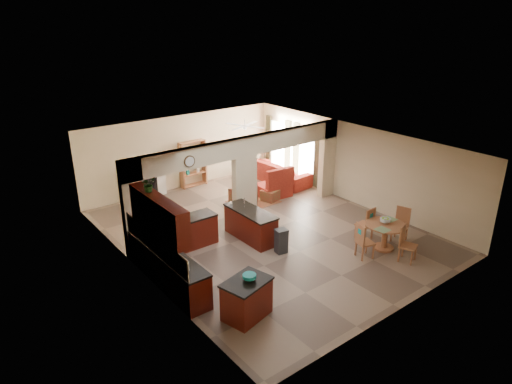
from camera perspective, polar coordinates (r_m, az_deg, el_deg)
floor at (r=14.16m, az=1.02°, el=-4.96°), size 10.00×10.00×0.00m
ceiling at (r=13.16m, az=1.09°, el=6.02°), size 10.00×10.00×0.00m
wall_back at (r=17.57m, az=-9.24°, el=4.98°), size 8.00×0.00×8.00m
wall_front at (r=10.54m, az=18.47°, el=-7.47°), size 8.00×0.00×8.00m
wall_left at (r=11.71m, az=-14.44°, el=-4.02°), size 0.00×10.00×10.00m
wall_right at (r=16.26m, az=12.13°, el=3.44°), size 0.00×10.00×10.00m
partition_left_pier at (r=12.66m, az=-15.06°, el=-2.10°), size 0.60×0.25×2.80m
partition_center_pier at (r=14.44m, az=-1.44°, el=0.35°), size 0.80×0.25×2.20m
partition_right_pier at (r=16.68m, az=8.86°, el=4.12°), size 0.60×0.25×2.80m
partition_header at (r=14.00m, az=-1.49°, el=5.70°), size 8.00×0.25×0.60m
kitchen_counter at (r=12.20m, az=-10.37°, el=-7.52°), size 2.52×3.29×1.48m
upper_cabinets at (r=10.89m, az=-12.10°, el=-2.78°), size 0.35×2.40×0.90m
peninsula at (r=13.55m, az=-0.66°, el=-4.09°), size 0.70×1.85×0.91m
wall_clock at (r=12.86m, az=-8.30°, el=3.80°), size 0.34×0.03×0.34m
rug at (r=16.34m, az=-0.30°, el=-1.20°), size 1.60×1.30×0.01m
fireplace at (r=17.00m, az=-13.52°, el=1.31°), size 1.60×0.35×1.20m
shelving_unit at (r=17.72m, az=-7.88°, el=3.52°), size 1.00×0.32×1.80m
window_a at (r=17.79m, az=6.41°, el=4.67°), size 0.02×0.90×1.90m
window_b at (r=18.99m, az=2.85°, el=5.86°), size 0.02×0.90×1.90m
glazed_door at (r=18.42m, az=4.56°, el=4.84°), size 0.02×0.70×2.10m
drape_a_left at (r=17.36m, az=7.69°, el=4.18°), size 0.10×0.28×2.30m
drape_a_right at (r=18.18m, az=5.01°, el=5.09°), size 0.10×0.28×2.30m
drape_b_left at (r=18.53m, az=3.96°, el=5.44°), size 0.10×0.28×2.30m
drape_b_right at (r=19.41m, az=1.61°, el=6.23°), size 0.10×0.28×2.30m
ceiling_fan at (r=16.41m, az=-1.41°, el=8.28°), size 1.00×1.00×0.10m
kitchen_island at (r=10.28m, az=-1.18°, el=-13.19°), size 1.20×0.98×0.91m
teal_bowl at (r=10.03m, az=-0.83°, el=-10.61°), size 0.30×0.30×0.14m
trash_can at (r=12.87m, az=3.17°, el=-6.24°), size 0.35×0.31×0.66m
dining_table at (r=13.46m, az=15.84°, el=-4.91°), size 1.13×1.13×0.77m
fruit_bowl at (r=13.40m, az=15.86°, el=-3.43°), size 0.30×0.30×0.16m
sofa at (r=18.20m, az=2.95°, el=2.50°), size 2.78×1.24×0.79m
chaise at (r=16.82m, az=2.16°, el=0.28°), size 1.22×1.03×0.45m
armchair at (r=15.86m, az=-1.64°, el=-0.42°), size 1.19×1.19×0.78m
ottoman at (r=16.40m, az=1.76°, el=-0.40°), size 0.66×0.66×0.39m
plant at (r=11.01m, az=-13.32°, el=0.94°), size 0.40×0.37×0.36m
chair_north at (r=13.84m, az=13.71°, el=-3.73°), size 0.44×0.44×1.02m
chair_east at (r=14.10m, az=17.70°, el=-3.69°), size 0.52×0.52×1.02m
chair_south at (r=13.00m, az=18.17°, el=-5.95°), size 0.53×0.53×1.02m
chair_west at (r=12.81m, az=13.21°, el=-5.82°), size 0.52×0.52×1.02m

